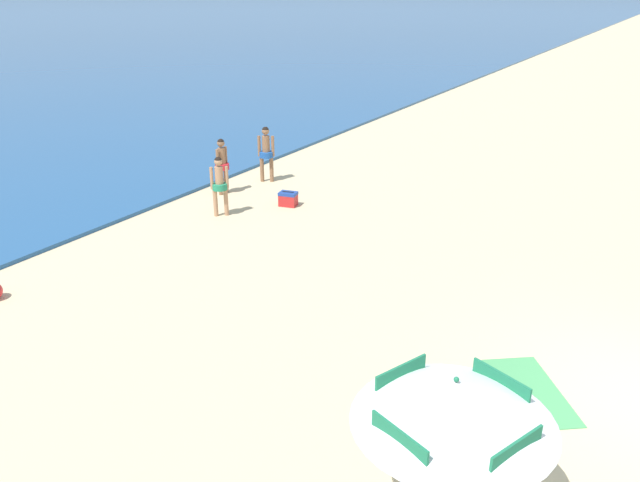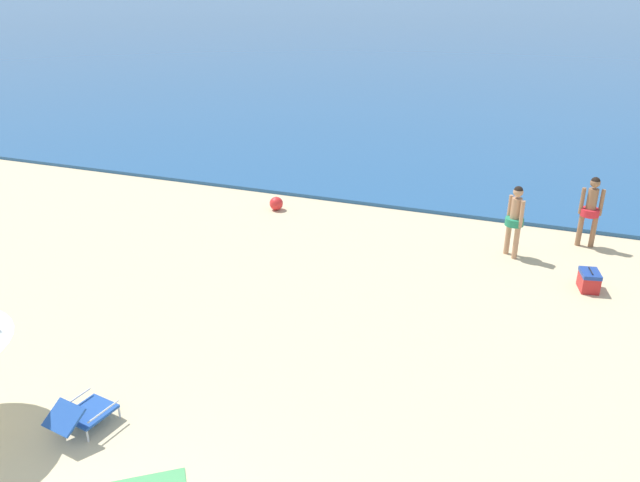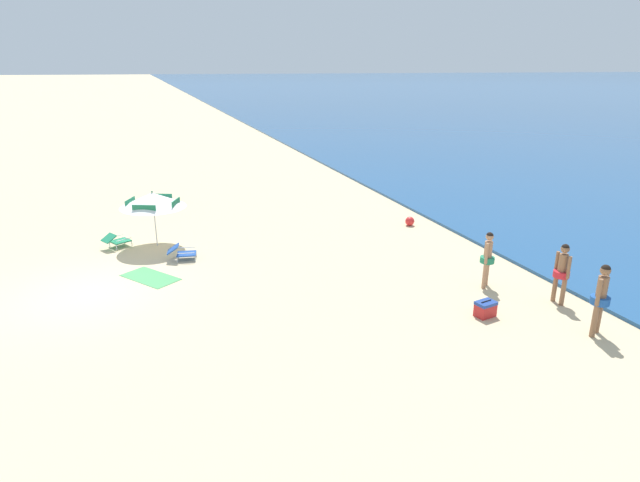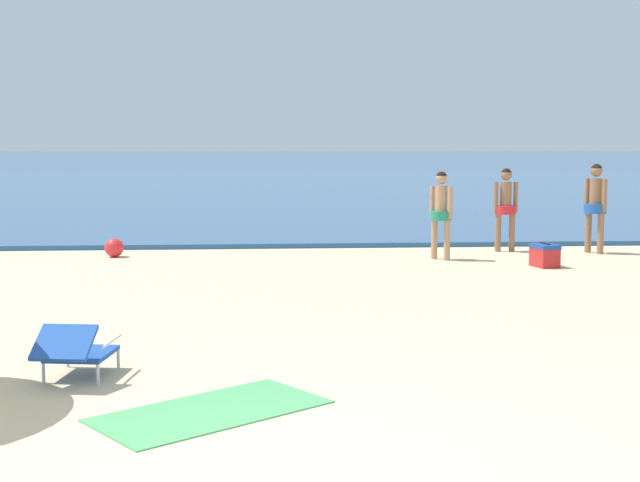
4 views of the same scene
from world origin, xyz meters
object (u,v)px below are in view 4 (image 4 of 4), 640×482
(person_wading_in, at_px, (506,203))
(beach_ball, at_px, (114,248))
(person_standing_beside, at_px, (441,209))
(cooler_box, at_px, (545,255))
(person_standing_near_shore, at_px, (595,202))
(beach_towel, at_px, (211,411))
(lounge_chair_beside_umbrella, at_px, (76,350))

(person_wading_in, height_order, beach_ball, person_wading_in)
(person_standing_beside, relative_size, cooler_box, 2.95)
(person_standing_near_shore, height_order, beach_towel, person_standing_near_shore)
(lounge_chair_beside_umbrella, bearing_deg, person_standing_beside, 57.95)
(beach_towel, bearing_deg, person_wading_in, 62.43)
(cooler_box, distance_m, beach_towel, 9.60)
(person_standing_near_shore, height_order, cooler_box, person_standing_near_shore)
(lounge_chair_beside_umbrella, xyz_separation_m, beach_towel, (1.24, -1.04, -0.26))
(cooler_box, relative_size, beach_towel, 0.31)
(person_wading_in, xyz_separation_m, beach_ball, (-7.66, -0.34, -0.78))
(person_standing_near_shore, relative_size, cooler_box, 3.17)
(lounge_chair_beside_umbrella, bearing_deg, beach_ball, 96.89)
(cooler_box, bearing_deg, beach_towel, -124.11)
(lounge_chair_beside_umbrella, distance_m, person_standing_near_shore, 12.08)
(cooler_box, height_order, beach_towel, cooler_box)
(lounge_chair_beside_umbrella, distance_m, cooler_box, 9.58)
(lounge_chair_beside_umbrella, relative_size, person_standing_near_shore, 0.55)
(person_standing_near_shore, bearing_deg, person_wading_in, 165.85)
(person_standing_near_shore, xyz_separation_m, person_wading_in, (-1.67, 0.42, -0.05))
(person_standing_near_shore, distance_m, person_standing_beside, 3.32)
(person_standing_beside, bearing_deg, beach_towel, -112.65)
(cooler_box, height_order, beach_ball, cooler_box)
(beach_ball, bearing_deg, lounge_chair_beside_umbrella, -83.11)
(beach_ball, relative_size, beach_towel, 0.20)
(person_standing_beside, bearing_deg, cooler_box, -35.15)
(beach_ball, bearing_deg, person_standing_beside, -7.79)
(person_standing_near_shore, distance_m, beach_ball, 9.37)
(beach_towel, bearing_deg, cooler_box, 55.89)
(person_standing_near_shore, bearing_deg, beach_towel, -125.54)
(person_standing_near_shore, relative_size, person_wading_in, 1.06)
(person_standing_near_shore, xyz_separation_m, cooler_box, (-1.63, -1.87, -0.81))
(person_standing_beside, relative_size, beach_towel, 0.91)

